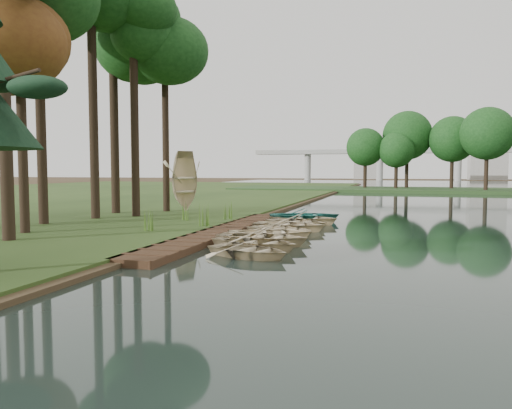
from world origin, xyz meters
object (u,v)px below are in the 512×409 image
(rowboat_0, at_px, (249,248))
(rowboat_2, at_px, (262,236))
(rowboat_1, at_px, (255,240))
(boardwalk, at_px, (221,233))
(stored_rowboat, at_px, (185,206))

(rowboat_0, relative_size, rowboat_2, 0.83)
(rowboat_0, xyz_separation_m, rowboat_1, (-0.22, 1.52, 0.04))
(boardwalk, bearing_deg, stored_rowboat, 124.64)
(boardwalk, xyz_separation_m, rowboat_1, (2.68, -3.64, 0.25))
(rowboat_0, distance_m, rowboat_1, 1.54)
(rowboat_1, bearing_deg, boardwalk, 53.56)
(boardwalk, bearing_deg, rowboat_0, -60.65)
(stored_rowboat, bearing_deg, boardwalk, -112.92)
(rowboat_0, bearing_deg, stored_rowboat, 52.58)
(boardwalk, bearing_deg, rowboat_2, -43.26)
(boardwalk, height_order, rowboat_0, rowboat_0)
(boardwalk, height_order, stored_rowboat, stored_rowboat)
(rowboat_2, xyz_separation_m, stored_rowboat, (-7.96, 10.19, 0.27))
(rowboat_1, distance_m, stored_rowboat, 13.91)
(stored_rowboat, bearing_deg, rowboat_2, -109.57)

